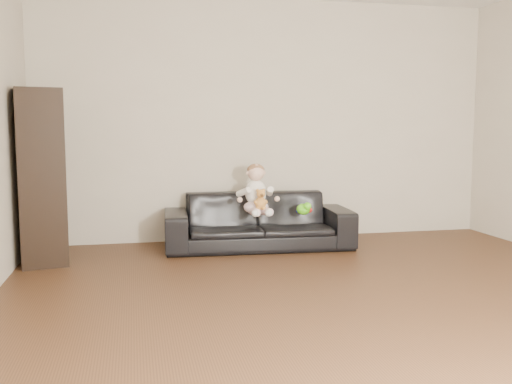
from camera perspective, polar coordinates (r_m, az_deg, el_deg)
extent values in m
plane|color=#472B19|center=(3.87, 11.13, -12.09)|extent=(5.50, 5.50, 0.00)
plane|color=#C0B5A1|center=(6.29, 1.37, 7.17)|extent=(5.00, 0.00, 5.00)
imported|color=black|center=(5.82, 0.23, -2.89)|extent=(1.93, 0.84, 0.55)
cube|color=black|center=(5.44, -20.74, 1.38)|extent=(0.49, 0.60, 1.56)
cube|color=silver|center=(5.42, -20.68, 5.09)|extent=(0.23, 0.28, 0.28)
ellipsoid|color=#FCD4DA|center=(5.70, 0.00, -1.52)|extent=(0.29, 0.26, 0.14)
ellipsoid|color=white|center=(5.70, -0.03, -0.05)|extent=(0.25, 0.21, 0.26)
sphere|color=beige|center=(5.67, 0.00, 1.97)|extent=(0.20, 0.20, 0.17)
ellipsoid|color=#8C603F|center=(5.67, -0.02, 2.24)|extent=(0.20, 0.20, 0.12)
cylinder|color=#FCD4DA|center=(5.54, -0.17, -1.98)|extent=(0.11, 0.22, 0.08)
cylinder|color=#FCD4DA|center=(5.56, 0.87, -1.94)|extent=(0.11, 0.22, 0.08)
sphere|color=white|center=(5.43, -0.04, -2.15)|extent=(0.08, 0.08, 0.07)
sphere|color=white|center=(5.46, 1.24, -2.10)|extent=(0.08, 0.08, 0.07)
cylinder|color=white|center=(5.62, -1.26, 0.01)|extent=(0.09, 0.19, 0.12)
cylinder|color=white|center=(5.67, 1.42, 0.07)|extent=(0.09, 0.19, 0.12)
ellipsoid|color=#C38137|center=(5.54, 0.45, -1.11)|extent=(0.11, 0.10, 0.13)
sphere|color=#C38137|center=(5.52, 0.49, -0.17)|extent=(0.09, 0.09, 0.09)
sphere|color=#C38137|center=(5.51, 0.16, 0.17)|extent=(0.03, 0.03, 0.03)
sphere|color=#C38137|center=(5.53, 0.77, 0.18)|extent=(0.03, 0.03, 0.03)
sphere|color=#593819|center=(5.48, 0.57, -0.31)|extent=(0.03, 0.03, 0.03)
ellipsoid|color=#5AE01A|center=(5.66, 4.74, -1.73)|extent=(0.18, 0.19, 0.11)
sphere|color=red|center=(5.80, 5.36, -1.80)|extent=(0.07, 0.07, 0.06)
cylinder|color=#191EC9|center=(5.85, 4.59, -1.93)|extent=(0.14, 0.14, 0.02)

